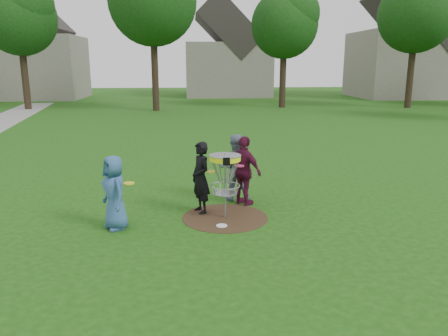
{
  "coord_description": "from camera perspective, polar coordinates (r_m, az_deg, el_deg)",
  "views": [
    {
      "loc": [
        -0.69,
        -8.63,
        3.16
      ],
      "look_at": [
        0.0,
        0.3,
        1.0
      ],
      "focal_mm": 35.0,
      "sensor_mm": 36.0,
      "label": 1
    }
  ],
  "objects": [
    {
      "name": "ground",
      "position": [
        9.21,
        0.14,
        -6.5
      ],
      "size": [
        100.0,
        100.0,
        0.0
      ],
      "primitive_type": "plane",
      "color": "#19470F",
      "rests_on": "ground"
    },
    {
      "name": "disc_golf_basket",
      "position": [
        8.91,
        0.15,
        -0.33
      ],
      "size": [
        0.66,
        0.67,
        1.38
      ],
      "color": "#9EA0A5",
      "rests_on": "ground"
    },
    {
      "name": "house_row",
      "position": [
        42.06,
        3.16,
        14.88
      ],
      "size": [
        44.5,
        10.65,
        11.62
      ],
      "color": "gray",
      "rests_on": "ground"
    },
    {
      "name": "dirt_patch",
      "position": [
        9.21,
        0.14,
        -6.47
      ],
      "size": [
        1.8,
        1.8,
        0.01
      ],
      "primitive_type": "cylinder",
      "color": "#47331E",
      "rests_on": "ground"
    },
    {
      "name": "disc_on_grass",
      "position": [
        8.74,
        -0.29,
        -7.56
      ],
      "size": [
        0.22,
        0.22,
        0.02
      ],
      "primitive_type": "cylinder",
      "color": "white",
      "rests_on": "ground"
    },
    {
      "name": "tree_row",
      "position": [
        29.48,
        -2.33,
        19.48
      ],
      "size": [
        51.2,
        17.42,
        9.9
      ],
      "color": "#38281C",
      "rests_on": "ground"
    },
    {
      "name": "player_black",
      "position": [
        9.33,
        -3.06,
        -1.27
      ],
      "size": [
        0.57,
        0.67,
        1.55
      ],
      "primitive_type": "imported",
      "rotation": [
        0.0,
        0.0,
        -1.15
      ],
      "color": "black",
      "rests_on": "ground"
    },
    {
      "name": "player_grey",
      "position": [
        10.2,
        1.4,
        0.09
      ],
      "size": [
        0.78,
        0.62,
        1.57
      ],
      "primitive_type": "imported",
      "rotation": [
        0.0,
        0.0,
        3.11
      ],
      "color": "gray",
      "rests_on": "ground"
    },
    {
      "name": "player_blue",
      "position": [
        8.68,
        -14.1,
        -3.12
      ],
      "size": [
        0.77,
        0.85,
        1.46
      ],
      "primitive_type": "imported",
      "rotation": [
        0.0,
        0.0,
        -1.02
      ],
      "color": "#335A8E",
      "rests_on": "ground"
    },
    {
      "name": "held_discs",
      "position": [
        9.26,
        -2.44,
        -0.3
      ],
      "size": [
        2.48,
        1.56,
        0.09
      ],
      "color": "yellow",
      "rests_on": "ground"
    },
    {
      "name": "player_maroon",
      "position": [
        9.84,
        2.67,
        -0.39
      ],
      "size": [
        0.91,
        0.95,
        1.58
      ],
      "primitive_type": "imported",
      "rotation": [
        0.0,
        0.0,
        2.31
      ],
      "color": "#54132F",
      "rests_on": "ground"
    }
  ]
}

